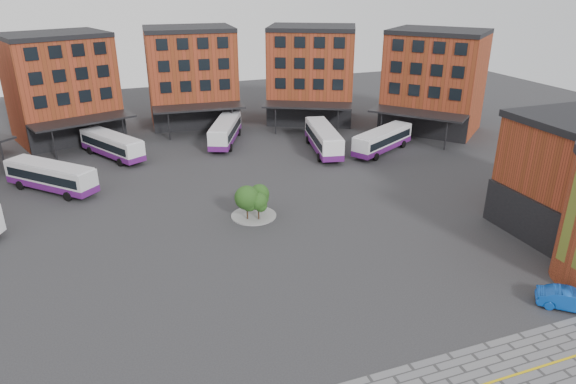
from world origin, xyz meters
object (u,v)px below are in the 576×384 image
object	(u,v)px
bus_b	(51,176)
blue_car	(570,300)
bus_e	(323,138)
tree_island	(254,200)
bus_c	(112,145)
bus_f	(383,140)
bus_d	(225,131)

from	to	relation	value
bus_b	blue_car	xyz separation A→B (m)	(34.97, -35.73, -0.98)
bus_e	tree_island	bearing A→B (deg)	-120.17
tree_island	blue_car	distance (m)	27.30
bus_c	bus_f	size ratio (longest dim) A/B	1.01
bus_f	bus_b	bearing A→B (deg)	-119.86
tree_island	bus_f	world-z (taller)	tree_island
bus_c	blue_car	world-z (taller)	bus_c
blue_car	bus_f	bearing A→B (deg)	31.83
bus_d	tree_island	bearing A→B (deg)	-73.52
bus_e	bus_f	bearing A→B (deg)	-10.07
bus_b	bus_e	world-z (taller)	bus_e
bus_d	bus_c	bearing A→B (deg)	-151.64
bus_c	bus_f	distance (m)	34.98
bus_c	bus_d	xyz separation A→B (m)	(15.10, 1.10, 0.08)
bus_c	bus_f	bearing A→B (deg)	-45.42
bus_d	bus_f	size ratio (longest dim) A/B	1.07
bus_c	bus_f	xyz separation A→B (m)	(33.52, -9.99, -0.01)
bus_b	bus_c	bearing A→B (deg)	10.23
tree_island	bus_b	world-z (taller)	tree_island
bus_f	bus_e	bearing A→B (deg)	-140.61
bus_b	blue_car	distance (m)	50.00
bus_b	bus_f	xyz separation A→B (m)	(40.24, -0.63, -0.03)
bus_b	bus_f	bearing A→B (deg)	-45.00
bus_b	bus_c	distance (m)	11.52
tree_island	blue_car	size ratio (longest dim) A/B	1.01
bus_e	bus_f	xyz separation A→B (m)	(7.25, -2.88, -0.14)
bus_d	blue_car	xyz separation A→B (m)	(13.15, -46.18, -1.04)
bus_f	bus_d	bearing A→B (deg)	-150.01
bus_d	blue_car	bearing A→B (deg)	-49.91
bus_e	blue_car	size ratio (longest dim) A/B	2.78
tree_island	bus_e	world-z (taller)	tree_island
tree_island	bus_d	bearing A→B (deg)	82.29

